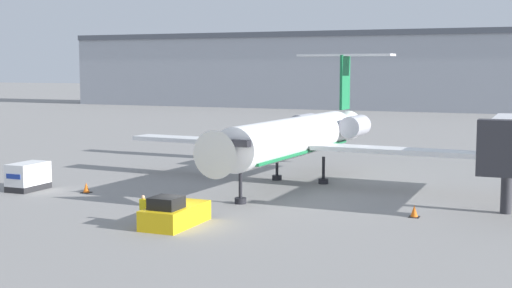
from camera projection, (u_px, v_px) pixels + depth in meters
name	position (u px, v px, depth m)	size (l,w,h in m)	color
ground_plane	(185.00, 226.00, 41.90)	(600.00, 600.00, 0.00)	gray
terminal_building	(453.00, 70.00, 151.11)	(180.00, 16.80, 17.06)	#9EA3AD
airplane_main	(297.00, 136.00, 56.97)	(30.72, 25.72, 10.49)	white
pushback_tug	(175.00, 214.00, 41.89)	(2.35, 4.81, 1.88)	yellow
luggage_cart	(28.00, 176.00, 53.89)	(1.83, 3.23, 2.09)	#232326
worker_near_tug	(143.00, 209.00, 42.48)	(0.40, 0.24, 1.71)	#232838
traffic_cone_left	(86.00, 188.00, 52.83)	(0.67, 0.67, 0.77)	black
traffic_cone_right	(414.00, 211.00, 44.24)	(0.64, 0.64, 0.77)	black
jet_bridge	(511.00, 140.00, 47.40)	(3.20, 13.30, 6.19)	#2D2D33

